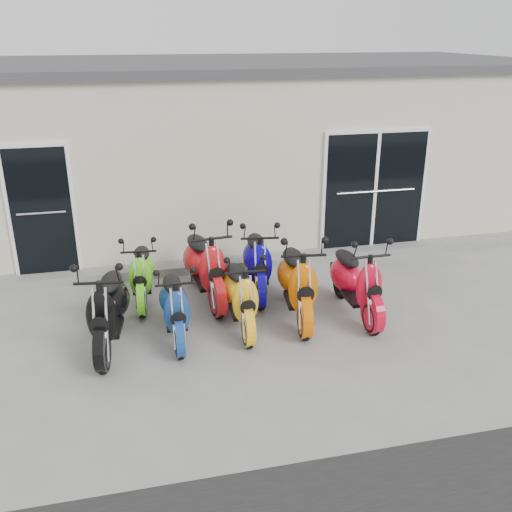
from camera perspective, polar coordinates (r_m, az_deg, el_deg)
The scene contains 14 objects.
ground at distance 8.43m, azimuth 0.93°, elevation -6.22°, with size 80.00×80.00×0.00m, color gray.
building at distance 12.77m, azimuth -4.80°, elevation 11.05°, with size 14.00×6.00×3.20m, color beige.
roof_cap at distance 12.57m, azimuth -5.05°, elevation 18.59°, with size 14.20×6.20×0.16m, color #3F3F42.
front_step at distance 10.19m, azimuth -1.82°, elevation -0.65°, with size 14.00×0.40×0.15m, color gray.
door_left at distance 9.86m, azimuth -20.68°, elevation 4.48°, with size 1.07×0.08×2.22m, color black.
door_right at distance 10.73m, azimuth 11.78°, elevation 6.74°, with size 2.02×0.08×2.22m, color black.
scooter_front_black at distance 7.67m, azimuth -14.66°, elevation -4.22°, with size 0.68×1.86×1.38m, color black, non-canonical shape.
scooter_front_blue at distance 7.74m, azimuth -8.17°, elevation -4.18°, with size 0.59×1.62×1.19m, color navy, non-canonical shape.
scooter_front_orange_a at distance 7.92m, azimuth -1.60°, elevation -3.10°, with size 0.62×1.69×1.25m, color yellow, non-canonical shape.
scooter_front_orange_b at distance 8.18m, azimuth 4.17°, elevation -1.68°, with size 0.70×1.92×1.42m, color #D85E02, non-canonical shape.
scooter_front_red at distance 8.39m, azimuth 10.05°, elevation -1.66°, with size 0.66×1.81×1.34m, color red, non-canonical shape.
scooter_back_green at distance 8.87m, azimuth -11.42°, elevation -0.94°, with size 0.59×1.61×1.19m, color #5DD11A, non-canonical shape.
scooter_back_red at distance 8.74m, azimuth -5.18°, elevation -0.07°, with size 0.71×1.95×1.44m, color red, non-canonical shape.
scooter_back_blue at distance 8.97m, azimuth 0.16°, elevation 0.23°, with size 0.65×1.79×1.32m, color #0A0199, non-canonical shape.
Camera 1 is at (-1.83, -7.22, 3.95)m, focal length 40.00 mm.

